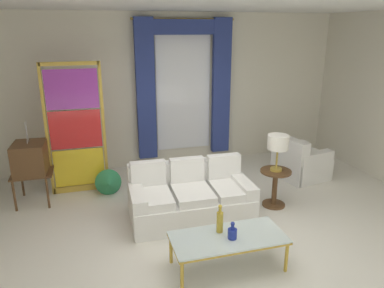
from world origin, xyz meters
name	(u,v)px	position (x,y,z in m)	size (l,w,h in m)	color
ground_plane	(214,237)	(0.00, 0.00, 0.00)	(16.00, 16.00, 0.00)	silver
wall_rear	(164,91)	(0.00, 3.06, 1.50)	(8.00, 0.12, 3.00)	silver
ceiling_slab	(198,2)	(0.00, 0.80, 3.02)	(8.00, 7.60, 0.04)	white
curtained_window	(184,79)	(0.37, 2.89, 1.74)	(2.00, 0.17, 2.70)	white
couch_white_long	(190,197)	(-0.15, 0.65, 0.30)	(1.78, 0.97, 0.86)	white
coffee_table	(228,239)	(-0.06, -0.66, 0.37)	(1.32, 0.61, 0.41)	silver
bottle_blue_decanter	(232,233)	(-0.03, -0.71, 0.48)	(0.11, 0.11, 0.21)	navy
bottle_crystal_tall	(220,221)	(-0.12, -0.53, 0.55)	(0.08, 0.08, 0.35)	gold
vintage_tv	(30,159)	(-2.43, 1.80, 0.73)	(0.62, 0.62, 1.35)	brown
armchair_white	(299,163)	(2.23, 1.53, 0.29)	(0.96, 0.95, 0.80)	white
stained_glass_divider	(76,132)	(-1.72, 2.04, 1.06)	(0.95, 0.05, 2.20)	gold
peacock_figurine	(109,184)	(-1.27, 1.69, 0.22)	(0.44, 0.60, 0.50)	beige
round_side_table	(275,185)	(1.23, 0.62, 0.36)	(0.48, 0.48, 0.59)	brown
table_lamp_brass	(278,144)	(1.23, 0.62, 1.03)	(0.32, 0.32, 0.57)	#B29338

